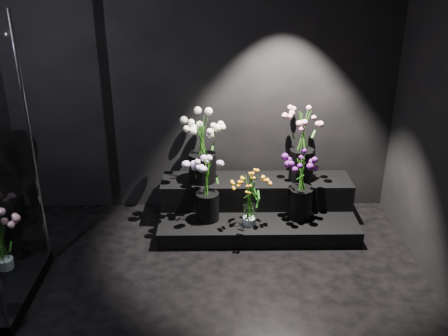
{
  "coord_description": "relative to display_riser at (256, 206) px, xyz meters",
  "views": [
    {
      "loc": [
        0.16,
        -2.98,
        2.64
      ],
      "look_at": [
        0.22,
        1.2,
        0.8
      ],
      "focal_mm": 40.0,
      "sensor_mm": 36.0,
      "label": 1
    }
  ],
  "objects": [
    {
      "name": "bouquet_cream_roses",
      "position": [
        -0.56,
        0.09,
        0.65
      ],
      "size": [
        0.52,
        0.52,
        0.69
      ],
      "rotation": [
        0.0,
        0.0,
        -0.31
      ],
      "color": "black",
      "rests_on": "display_riser"
    },
    {
      "name": "bouquet_orange_bells",
      "position": [
        -0.09,
        -0.33,
        0.26
      ],
      "size": [
        0.38,
        0.38,
        0.54
      ],
      "rotation": [
        0.0,
        0.0,
        0.42
      ],
      "color": "white",
      "rests_on": "display_riser"
    },
    {
      "name": "display_riser",
      "position": [
        0.0,
        0.0,
        0.0
      ],
      "size": [
        1.97,
        0.88,
        0.44
      ],
      "color": "black",
      "rests_on": "floor"
    },
    {
      "name": "bouquet_case_base_pink",
      "position": [
        -2.24,
        -0.95,
        0.19
      ],
      "size": [
        0.4,
        0.4,
        0.51
      ],
      "rotation": [
        0.0,
        0.0,
        0.29
      ],
      "color": "white",
      "rests_on": "display_case"
    },
    {
      "name": "bouquet_purple",
      "position": [
        0.42,
        -0.2,
        0.35
      ],
      "size": [
        0.35,
        0.35,
        0.66
      ],
      "rotation": [
        0.0,
        0.0,
        0.07
      ],
      "color": "black",
      "rests_on": "display_riser"
    },
    {
      "name": "bouquet_pink_roses",
      "position": [
        0.46,
        0.11,
        0.69
      ],
      "size": [
        0.5,
        0.5,
        0.75
      ],
      "rotation": [
        0.0,
        0.0,
        0.38
      ],
      "color": "black",
      "rests_on": "display_riser"
    },
    {
      "name": "wall_back",
      "position": [
        -0.56,
        0.39,
        1.22
      ],
      "size": [
        4.0,
        0.0,
        4.0
      ],
      "primitive_type": "plane",
      "rotation": [
        1.57,
        0.0,
        0.0
      ],
      "color": "black",
      "rests_on": "floor"
    },
    {
      "name": "bouquet_lilac",
      "position": [
        -0.5,
        -0.23,
        0.36
      ],
      "size": [
        0.51,
        0.51,
        0.64
      ],
      "rotation": [
        0.0,
        0.0,
        -0.44
      ],
      "color": "black",
      "rests_on": "display_riser"
    },
    {
      "name": "floor",
      "position": [
        -0.56,
        -1.61,
        -0.18
      ],
      "size": [
        4.0,
        4.0,
        0.0
      ],
      "primitive_type": "plane",
      "color": "black",
      "rests_on": "ground"
    }
  ]
}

